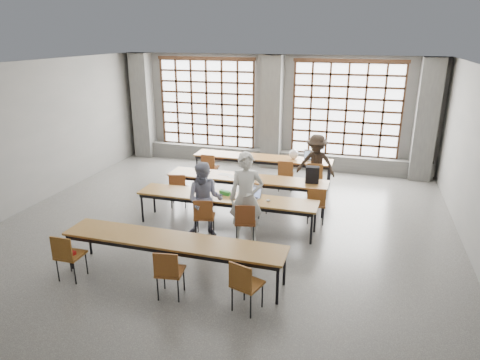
% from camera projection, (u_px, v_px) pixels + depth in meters
% --- Properties ---
extents(floor, '(11.00, 11.00, 0.00)m').
position_uv_depth(floor, '(218.00, 234.00, 9.24)').
color(floor, '#4C4D4A').
rests_on(floor, ground).
extents(ceiling, '(11.00, 11.00, 0.00)m').
position_uv_depth(ceiling, '(215.00, 67.00, 8.11)').
color(ceiling, silver).
rests_on(ceiling, floor).
extents(wall_back, '(10.00, 0.00, 10.00)m').
position_uv_depth(wall_back, '(274.00, 111.00, 13.66)').
color(wall_back, '#61615F').
rests_on(wall_back, floor).
extents(wall_front, '(10.00, 0.00, 10.00)m').
position_uv_depth(wall_front, '(3.00, 322.00, 3.69)').
color(wall_front, '#61615F').
rests_on(wall_front, floor).
extents(wall_left, '(0.00, 11.00, 11.00)m').
position_uv_depth(wall_left, '(15.00, 139.00, 10.02)').
color(wall_left, '#61615F').
rests_on(wall_left, floor).
extents(column_left, '(0.60, 0.55, 3.50)m').
position_uv_depth(column_left, '(143.00, 106.00, 14.62)').
color(column_left, '#4F4F4D').
rests_on(column_left, floor).
extents(column_mid, '(0.60, 0.55, 3.50)m').
position_uv_depth(column_mid, '(272.00, 113.00, 13.41)').
color(column_mid, '#4F4F4D').
rests_on(column_mid, floor).
extents(column_right, '(0.60, 0.55, 3.50)m').
position_uv_depth(column_right, '(426.00, 120.00, 12.20)').
color(column_right, '#4F4F4D').
rests_on(column_right, floor).
extents(window_left, '(3.32, 0.12, 3.00)m').
position_uv_depth(window_left, '(207.00, 104.00, 14.15)').
color(window_left, white).
rests_on(window_left, wall_back).
extents(window_right, '(3.32, 0.12, 3.00)m').
position_uv_depth(window_right, '(346.00, 110.00, 12.93)').
color(window_right, white).
rests_on(window_right, wall_back).
extents(sill_ledge, '(9.80, 0.35, 0.50)m').
position_uv_depth(sill_ledge, '(271.00, 158.00, 13.97)').
color(sill_ledge, '#4F4F4D').
rests_on(sill_ledge, floor).
extents(desk_row_a, '(4.00, 0.70, 0.73)m').
position_uv_depth(desk_row_a, '(262.00, 159.00, 12.34)').
color(desk_row_a, brown).
rests_on(desk_row_a, floor).
extents(desk_row_b, '(4.00, 0.70, 0.73)m').
position_uv_depth(desk_row_b, '(247.00, 180.00, 10.60)').
color(desk_row_b, brown).
rests_on(desk_row_b, floor).
extents(desk_row_c, '(4.00, 0.70, 0.73)m').
position_uv_depth(desk_row_c, '(226.00, 199.00, 9.36)').
color(desk_row_c, brown).
rests_on(desk_row_c, floor).
extents(desk_row_d, '(4.00, 0.70, 0.73)m').
position_uv_depth(desk_row_d, '(173.00, 243.00, 7.41)').
color(desk_row_d, brown).
rests_on(desk_row_d, floor).
extents(chair_back_left, '(0.43, 0.44, 0.88)m').
position_uv_depth(chair_back_left, '(209.00, 165.00, 12.18)').
color(chair_back_left, maroon).
rests_on(chair_back_left, floor).
extents(chair_back_mid, '(0.46, 0.47, 0.88)m').
position_uv_depth(chair_back_mid, '(286.00, 172.00, 11.59)').
color(chair_back_mid, brown).
rests_on(chair_back_mid, floor).
extents(chair_back_right, '(0.44, 0.44, 0.88)m').
position_uv_depth(chair_back_right, '(315.00, 175.00, 11.38)').
color(chair_back_right, brown).
rests_on(chair_back_right, floor).
extents(chair_mid_left, '(0.52, 0.53, 0.88)m').
position_uv_depth(chair_mid_left, '(178.00, 187.00, 10.50)').
color(chair_mid_left, brown).
rests_on(chair_mid_left, floor).
extents(chair_mid_centre, '(0.53, 0.53, 0.88)m').
position_uv_depth(chair_mid_centre, '(255.00, 195.00, 9.98)').
color(chair_mid_centre, brown).
rests_on(chair_mid_centre, floor).
extents(chair_mid_right, '(0.45, 0.45, 0.88)m').
position_uv_depth(chair_mid_right, '(316.00, 201.00, 9.59)').
color(chair_mid_right, brown).
rests_on(chair_mid_right, floor).
extents(chair_front_left, '(0.51, 0.51, 0.88)m').
position_uv_depth(chair_front_left, '(204.00, 214.00, 8.91)').
color(chair_front_left, brown).
rests_on(chair_front_left, floor).
extents(chair_front_right, '(0.50, 0.50, 0.88)m').
position_uv_depth(chair_front_right, '(245.00, 219.00, 8.67)').
color(chair_front_right, brown).
rests_on(chair_front_right, floor).
extents(chair_near_left, '(0.43, 0.43, 0.88)m').
position_uv_depth(chair_near_left, '(67.00, 253.00, 7.34)').
color(chair_near_left, brown).
rests_on(chair_near_left, floor).
extents(chair_near_mid, '(0.48, 0.48, 0.88)m').
position_uv_depth(chair_near_mid, '(169.00, 269.00, 6.83)').
color(chair_near_mid, maroon).
rests_on(chair_near_mid, floor).
extents(chair_near_right, '(0.53, 0.53, 0.88)m').
position_uv_depth(chair_near_right, '(245.00, 282.00, 6.49)').
color(chair_near_right, brown).
rests_on(chair_near_right, floor).
extents(student_male, '(0.78, 0.60, 1.90)m').
position_uv_depth(student_male, '(246.00, 198.00, 8.65)').
color(student_male, silver).
rests_on(student_male, floor).
extents(student_female, '(0.88, 0.74, 1.61)m').
position_uv_depth(student_female, '(205.00, 200.00, 8.94)').
color(student_female, '#1A1E4F').
rests_on(student_female, floor).
extents(student_back, '(1.09, 0.71, 1.60)m').
position_uv_depth(student_back, '(316.00, 164.00, 11.41)').
color(student_back, black).
rests_on(student_back, floor).
extents(laptop_front, '(0.46, 0.43, 0.26)m').
position_uv_depth(laptop_front, '(253.00, 195.00, 9.26)').
color(laptop_front, '#B0AFB4').
rests_on(laptop_front, desk_row_c).
extents(laptop_back, '(0.37, 0.32, 0.26)m').
position_uv_depth(laptop_back, '(310.00, 158.00, 12.03)').
color(laptop_back, '#B1B1B5').
rests_on(laptop_back, desk_row_a).
extents(mouse, '(0.10, 0.07, 0.04)m').
position_uv_depth(mouse, '(268.00, 200.00, 9.06)').
color(mouse, white).
rests_on(mouse, desk_row_c).
extents(green_box, '(0.27, 0.16, 0.09)m').
position_uv_depth(green_box, '(225.00, 193.00, 9.41)').
color(green_box, '#297E2B').
rests_on(green_box, desk_row_c).
extents(phone, '(0.14, 0.10, 0.01)m').
position_uv_depth(phone, '(233.00, 199.00, 9.20)').
color(phone, black).
rests_on(phone, desk_row_c).
extents(paper_sheet_a, '(0.33, 0.27, 0.00)m').
position_uv_depth(paper_sheet_a, '(224.00, 174.00, 10.79)').
color(paper_sheet_a, white).
rests_on(paper_sheet_a, desk_row_b).
extents(paper_sheet_b, '(0.30, 0.21, 0.00)m').
position_uv_depth(paper_sheet_b, '(235.00, 177.00, 10.62)').
color(paper_sheet_b, white).
rests_on(paper_sheet_b, desk_row_b).
extents(backpack, '(0.34, 0.24, 0.40)m').
position_uv_depth(backpack, '(312.00, 175.00, 10.13)').
color(backpack, black).
rests_on(backpack, desk_row_b).
extents(plastic_bag, '(0.30, 0.26, 0.29)m').
position_uv_depth(plastic_bag, '(294.00, 154.00, 12.07)').
color(plastic_bag, white).
rests_on(plastic_bag, desk_row_a).
extents(red_pouch, '(0.21, 0.11, 0.06)m').
position_uv_depth(red_pouch, '(70.00, 252.00, 7.43)').
color(red_pouch, '#B11815').
rests_on(red_pouch, chair_near_left).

